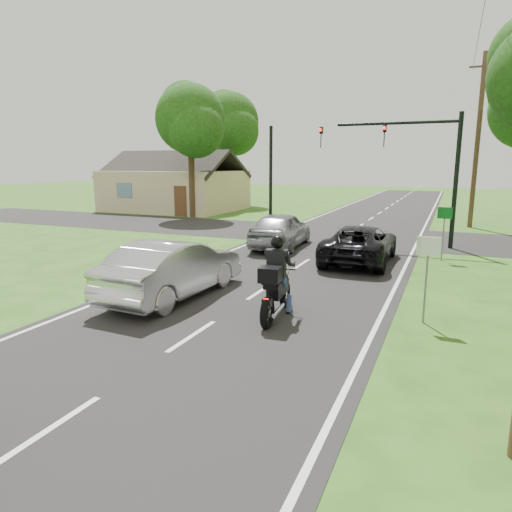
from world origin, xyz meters
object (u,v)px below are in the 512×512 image
Objects in this scene: silver_suv at (281,230)px; sign_white at (428,259)px; traffic_signal at (413,156)px; dark_suv at (360,244)px; utility_pole_far at (478,141)px; silver_sedan at (174,268)px; motorcycle_rider at (276,286)px; sign_green at (444,221)px.

sign_white is (6.68, -8.14, 0.77)m from silver_suv.
dark_suv is at bearing -106.85° from traffic_signal.
silver_sedan is at bearing -113.01° from utility_pole_far.
silver_suv is at bearing 103.93° from motorcycle_rider.
traffic_signal is (1.40, 4.61, 3.40)m from dark_suv.
silver_suv is 6.89m from traffic_signal.
motorcycle_rider reaches higher than silver_suv.
silver_sedan is at bearing -175.81° from sign_white.
dark_suv is 2.45× the size of sign_white.
motorcycle_rider is at bearing 106.09° from silver_suv.
traffic_signal is 8.55m from utility_pole_far.
utility_pole_far is at bearing 70.65° from motorcycle_rider.
traffic_signal is at bearing -107.80° from dark_suv.
traffic_signal reaches higher than sign_green.
utility_pole_far is 19.39m from sign_white.
dark_suv is at bearing -108.66° from utility_pole_far.
traffic_signal reaches higher than sign_white.
silver_sedan is at bearing 164.94° from motorcycle_rider.
traffic_signal is at bearing 74.74° from motorcycle_rider.
dark_suv is at bearing 79.33° from motorcycle_rider.
traffic_signal is 4.24m from sign_green.
traffic_signal is (2.06, 12.08, 3.31)m from motorcycle_rider.
sign_green is at bearing -96.73° from utility_pole_far.
sign_white is (1.36, -11.02, -2.54)m from traffic_signal.
dark_suv is 4.29m from silver_suv.
silver_suv is 2.27× the size of sign_green.
silver_sedan is at bearing 85.89° from silver_suv.
dark_suv is 5.89m from traffic_signal.
silver_suv is (0.11, 8.64, -0.01)m from silver_sedan.
sign_green is (3.62, 9.06, 0.77)m from motorcycle_rider.
utility_pole_far is (4.26, 12.61, 4.35)m from dark_suv.
sign_green is (6.99, 8.50, 0.75)m from silver_sedan.
motorcycle_rider is at bearing -111.81° from sign_green.
motorcycle_rider is 7.50m from dark_suv.
sign_white is (6.79, 0.50, 0.75)m from silver_sedan.
motorcycle_rider is 0.25× the size of utility_pole_far.
utility_pole_far reaches higher than traffic_signal.
traffic_signal is (5.43, 11.51, 3.29)m from silver_sedan.
utility_pole_far reaches higher than silver_suv.
silver_sedan is 2.38× the size of sign_green.
sign_white is (2.76, -6.41, 0.86)m from dark_suv.
dark_suv is at bearing 113.28° from sign_white.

